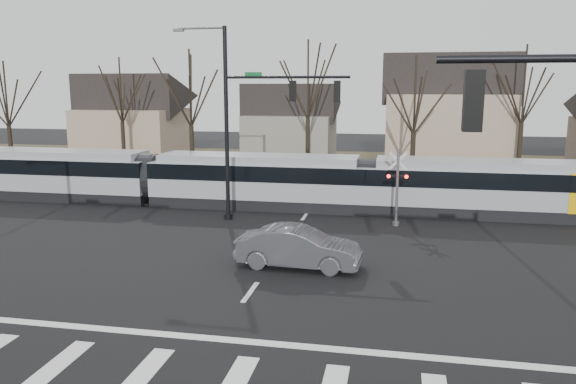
# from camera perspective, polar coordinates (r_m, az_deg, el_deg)

# --- Properties ---
(ground) EXTENTS (140.00, 140.00, 0.00)m
(ground) POSITION_cam_1_polar(r_m,az_deg,el_deg) (18.35, -5.47, -12.27)
(ground) COLOR black
(grass_verge) EXTENTS (140.00, 28.00, 0.01)m
(grass_verge) POSITION_cam_1_polar(r_m,az_deg,el_deg) (48.95, 5.13, 2.27)
(grass_verge) COLOR #38331E
(grass_verge) RESTS_ON ground
(crosswalk) EXTENTS (27.00, 2.60, 0.01)m
(crosswalk) POSITION_cam_1_polar(r_m,az_deg,el_deg) (14.94, -10.02, -18.03)
(crosswalk) COLOR silver
(crosswalk) RESTS_ON ground
(stop_line) EXTENTS (28.00, 0.35, 0.01)m
(stop_line) POSITION_cam_1_polar(r_m,az_deg,el_deg) (16.78, -7.26, -14.58)
(stop_line) COLOR silver
(stop_line) RESTS_ON ground
(lane_dashes) EXTENTS (0.18, 30.00, 0.01)m
(lane_dashes) POSITION_cam_1_polar(r_m,az_deg,el_deg) (33.33, 2.29, -1.68)
(lane_dashes) COLOR silver
(lane_dashes) RESTS_ON ground
(rail_pair) EXTENTS (90.00, 1.52, 0.06)m
(rail_pair) POSITION_cam_1_polar(r_m,az_deg,el_deg) (33.13, 2.24, -1.71)
(rail_pair) COLOR #59595E
(rail_pair) RESTS_ON ground
(tram) EXTENTS (41.23, 3.06, 3.13)m
(tram) POSITION_cam_1_polar(r_m,az_deg,el_deg) (33.66, -3.32, 1.38)
(tram) COLOR gray
(tram) RESTS_ON ground
(sedan) EXTENTS (2.28, 5.15, 1.63)m
(sedan) POSITION_cam_1_polar(r_m,az_deg,el_deg) (22.50, 1.07, -5.64)
(sedan) COLOR #44454A
(sedan) RESTS_ON ground
(signal_pole_far) EXTENTS (9.28, 0.44, 10.20)m
(signal_pole_far) POSITION_cam_1_polar(r_m,az_deg,el_deg) (29.63, -3.32, 7.88)
(signal_pole_far) COLOR black
(signal_pole_far) RESTS_ON ground
(rail_crossing_signal) EXTENTS (1.08, 0.36, 4.00)m
(rail_crossing_signal) POSITION_cam_1_polar(r_m,az_deg,el_deg) (29.45, 11.02, 0.21)
(rail_crossing_signal) COLOR #59595B
(rail_crossing_signal) RESTS_ON ground
(tree_row) EXTENTS (59.20, 7.20, 10.00)m
(tree_row) POSITION_cam_1_polar(r_m,az_deg,el_deg) (42.34, 7.11, 7.72)
(tree_row) COLOR black
(tree_row) RESTS_ON ground
(house_a) EXTENTS (9.72, 8.64, 8.60)m
(house_a) POSITION_cam_1_polar(r_m,az_deg,el_deg) (56.08, -15.53, 7.58)
(house_a) COLOR gray
(house_a) RESTS_ON ground
(house_b) EXTENTS (8.64, 7.56, 7.65)m
(house_b) POSITION_cam_1_polar(r_m,az_deg,el_deg) (53.21, 0.24, 7.28)
(house_b) COLOR slate
(house_b) RESTS_ON ground
(house_c) EXTENTS (10.80, 8.64, 10.10)m
(house_c) POSITION_cam_1_polar(r_m,az_deg,el_deg) (49.39, 15.90, 8.08)
(house_c) COLOR gray
(house_c) RESTS_ON ground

